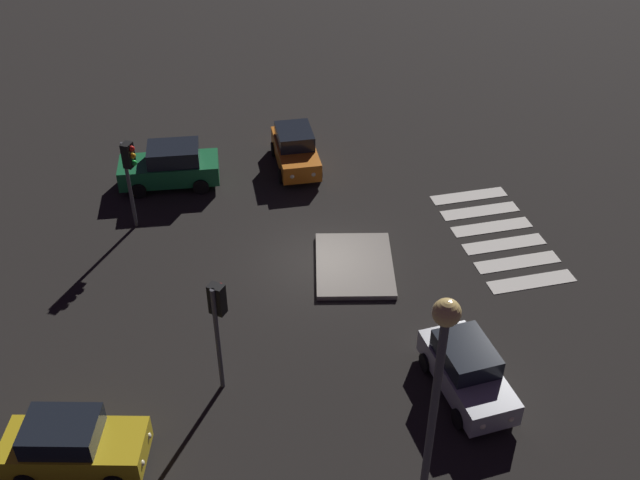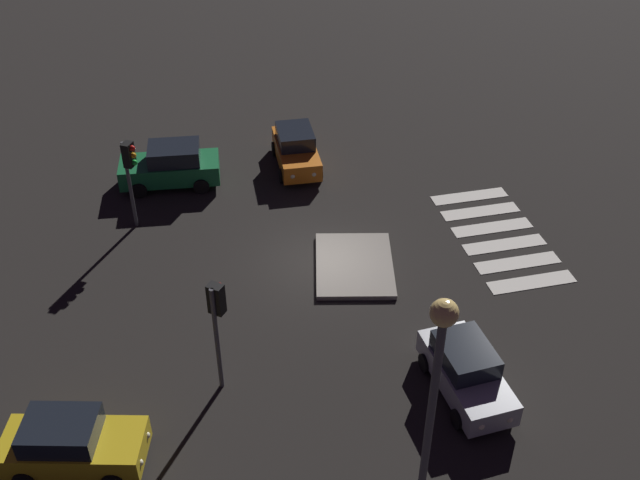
{
  "view_description": "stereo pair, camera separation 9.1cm",
  "coord_description": "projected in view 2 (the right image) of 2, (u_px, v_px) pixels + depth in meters",
  "views": [
    {
      "loc": [
        -21.02,
        5.02,
        16.9
      ],
      "look_at": [
        0.0,
        0.0,
        1.0
      ],
      "focal_mm": 41.8,
      "sensor_mm": 36.0,
      "label": 1
    },
    {
      "loc": [
        -21.04,
        4.93,
        16.9
      ],
      "look_at": [
        0.0,
        0.0,
        1.0
      ],
      "focal_mm": 41.8,
      "sensor_mm": 36.0,
      "label": 2
    }
  ],
  "objects": [
    {
      "name": "ground_plane",
      "position": [
        320.0,
        262.0,
        27.42
      ],
      "size": [
        80.0,
        80.0,
        0.0
      ],
      "primitive_type": "plane",
      "color": "black"
    },
    {
      "name": "car_green",
      "position": [
        171.0,
        166.0,
        31.25
      ],
      "size": [
        2.31,
        4.32,
        1.82
      ],
      "rotation": [
        0.0,
        0.0,
        1.46
      ],
      "color": "#196B38",
      "rests_on": "ground"
    },
    {
      "name": "car_silver",
      "position": [
        466.0,
        371.0,
        21.91
      ],
      "size": [
        3.84,
        1.97,
        1.63
      ],
      "rotation": [
        0.0,
        0.0,
        3.21
      ],
      "color": "#9EA0A5",
      "rests_on": "ground"
    },
    {
      "name": "traffic_light_north",
      "position": [
        130.0,
        164.0,
        27.63
      ],
      "size": [
        0.54,
        0.53,
        3.69
      ],
      "rotation": [
        0.0,
        0.0,
        -2.12
      ],
      "color": "#47474C",
      "rests_on": "ground"
    },
    {
      "name": "street_lamp",
      "position": [
        433.0,
        396.0,
        15.15
      ],
      "size": [
        0.56,
        0.56,
        7.9
      ],
      "color": "#47474C",
      "rests_on": "ground"
    },
    {
      "name": "car_orange",
      "position": [
        296.0,
        149.0,
        32.51
      ],
      "size": [
        3.96,
        1.98,
        1.69
      ],
      "rotation": [
        0.0,
        0.0,
        3.09
      ],
      "color": "orange",
      "rests_on": "ground"
    },
    {
      "name": "traffic_light_west",
      "position": [
        217.0,
        311.0,
        20.92
      ],
      "size": [
        0.53,
        0.54,
        3.8
      ],
      "rotation": [
        0.0,
        0.0,
        -0.68
      ],
      "color": "#47474C",
      "rests_on": "ground"
    },
    {
      "name": "traffic_island",
      "position": [
        354.0,
        265.0,
        27.12
      ],
      "size": [
        4.23,
        3.53,
        0.18
      ],
      "color": "gray",
      "rests_on": "ground"
    },
    {
      "name": "car_yellow",
      "position": [
        71.0,
        444.0,
        19.77
      ],
      "size": [
        2.49,
        4.05,
        1.66
      ],
      "rotation": [
        0.0,
        0.0,
        -1.82
      ],
      "color": "gold",
      "rests_on": "ground"
    },
    {
      "name": "crosswalk_near",
      "position": [
        498.0,
        236.0,
        28.71
      ],
      "size": [
        6.45,
        3.2,
        0.02
      ],
      "color": "silver",
      "rests_on": "ground"
    }
  ]
}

